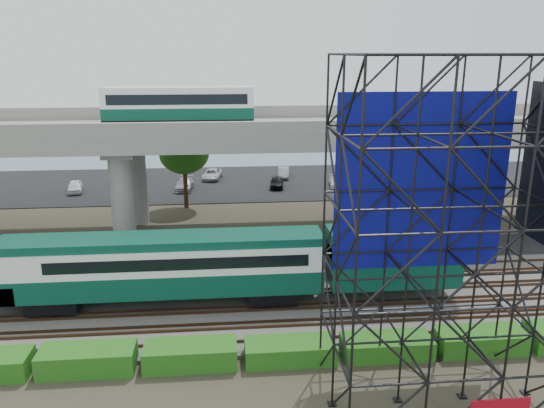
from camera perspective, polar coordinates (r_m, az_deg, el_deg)
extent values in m
plane|color=#474233|center=(31.72, -0.86, -12.36)|extent=(140.00, 140.00, 0.00)
cube|color=slate|center=(33.45, -1.12, -10.58)|extent=(90.00, 12.00, 0.20)
cube|color=black|center=(41.23, -1.99, -5.38)|extent=(90.00, 5.00, 0.08)
cube|color=black|center=(63.67, -3.22, 2.33)|extent=(90.00, 18.00, 0.08)
cube|color=slate|center=(85.20, -3.77, 5.80)|extent=(140.00, 40.00, 0.03)
cube|color=#472D1E|center=(29.22, -0.43, -14.40)|extent=(90.00, 0.08, 0.16)
cube|color=#472D1E|center=(30.47, -0.67, -13.03)|extent=(90.00, 0.08, 0.16)
cube|color=#472D1E|center=(30.96, -0.75, -12.53)|extent=(90.00, 0.08, 0.16)
cube|color=#472D1E|center=(32.23, -0.96, -11.31)|extent=(90.00, 0.08, 0.16)
cube|color=#472D1E|center=(32.72, -1.03, -10.86)|extent=(90.00, 0.08, 0.16)
cube|color=#472D1E|center=(34.01, -1.22, -9.77)|extent=(90.00, 0.08, 0.16)
cube|color=#472D1E|center=(34.51, -1.28, -9.37)|extent=(90.00, 0.08, 0.16)
cube|color=#472D1E|center=(35.82, -1.45, -8.38)|extent=(90.00, 0.08, 0.16)
cube|color=#472D1E|center=(36.33, -1.51, -8.02)|extent=(90.00, 0.08, 0.16)
cube|color=#472D1E|center=(37.65, -1.65, -7.13)|extent=(90.00, 0.08, 0.16)
cube|color=black|center=(34.63, -22.29, -9.59)|extent=(3.00, 2.20, 0.90)
cube|color=black|center=(33.18, -0.01, -9.44)|extent=(3.00, 2.20, 0.90)
cube|color=#094433|center=(32.81, -11.50, -7.89)|extent=(19.00, 3.00, 1.40)
cube|color=white|center=(32.25, -11.64, -5.53)|extent=(19.00, 3.00, 1.50)
cube|color=#094433|center=(31.91, -11.74, -3.86)|extent=(19.00, 2.60, 0.50)
cube|color=black|center=(32.13, -9.87, -5.42)|extent=(15.00, 3.06, 0.70)
cube|color=#094433|center=(35.24, -27.17, -7.97)|extent=(2.60, 3.00, 1.10)
cube|color=#094433|center=(33.79, 12.82, -5.41)|extent=(8.00, 3.00, 3.40)
cube|color=#9E9B93|center=(44.36, -2.51, 7.61)|extent=(80.00, 12.00, 1.20)
cube|color=#9E9B93|center=(38.51, -2.10, 8.06)|extent=(80.00, 0.50, 1.10)
cube|color=#9E9B93|center=(49.91, -2.86, 9.87)|extent=(80.00, 0.50, 1.10)
cylinder|color=#9E9B93|center=(42.57, -15.76, 0.32)|extent=(1.80, 1.80, 8.00)
cylinder|color=#9E9B93|center=(49.25, -14.36, 2.51)|extent=(1.80, 1.80, 8.00)
cube|color=#9E9B93|center=(45.15, -15.35, 6.05)|extent=(2.40, 9.00, 0.60)
cylinder|color=#9E9B93|center=(43.54, 11.06, 0.98)|extent=(1.80, 1.80, 8.00)
cylinder|color=#9E9B93|center=(50.09, 8.87, 3.05)|extent=(1.80, 1.80, 8.00)
cube|color=#9E9B93|center=(46.07, 10.11, 6.56)|extent=(2.40, 9.00, 0.60)
cylinder|color=#9E9B93|center=(57.17, 26.69, 3.13)|extent=(1.80, 1.80, 8.00)
cube|color=black|center=(44.32, -9.89, 8.62)|extent=(12.00, 2.50, 0.70)
cube|color=#094433|center=(44.23, -9.94, 9.65)|extent=(12.00, 2.50, 0.90)
cube|color=white|center=(44.13, -10.01, 11.07)|extent=(12.00, 2.50, 1.30)
cube|color=black|center=(44.12, -10.01, 11.13)|extent=(11.00, 2.56, 0.80)
cube|color=white|center=(44.07, -10.06, 12.10)|extent=(12.00, 2.40, 0.30)
cube|color=#0B0D7B|center=(25.26, 15.79, 2.19)|extent=(8.10, 0.08, 8.25)
cube|color=black|center=(26.46, 16.63, -19.36)|extent=(9.36, 6.36, 0.08)
cube|color=#1B5C15|center=(28.48, -19.22, -15.52)|extent=(4.60, 1.80, 1.20)
cube|color=#1B5C15|center=(27.71, -8.74, -15.74)|extent=(4.60, 1.80, 1.15)
cube|color=#1B5C15|center=(27.84, 1.98, -15.52)|extent=(4.60, 1.80, 1.03)
cube|color=#1B5C15|center=(28.84, 12.23, -14.73)|extent=(4.60, 1.80, 1.01)
cube|color=#1B5C15|center=(30.59, 21.47, -13.52)|extent=(4.60, 1.80, 1.12)
cylinder|color=#382314|center=(45.24, 15.83, -0.88)|extent=(0.44, 0.44, 4.80)
ellipsoid|color=#1B5C15|center=(44.45, 16.14, 3.07)|extent=(4.94, 4.94, 4.18)
cylinder|color=#382314|center=(53.50, -9.29, 2.10)|extent=(0.44, 0.44, 4.80)
ellipsoid|color=#1B5C15|center=(52.84, -9.44, 5.47)|extent=(4.94, 4.94, 4.18)
imported|color=black|center=(41.15, -13.64, -4.82)|extent=(5.32, 3.71, 1.35)
imported|color=white|center=(62.80, -20.43, 1.77)|extent=(2.20, 3.91, 1.26)
imported|color=#97999E|center=(66.28, -14.37, 3.01)|extent=(1.67, 4.03, 1.30)
imported|color=#98999F|center=(60.73, -9.37, 2.11)|extent=(2.09, 4.45, 1.26)
imported|color=#B9B9B9|center=(65.45, -6.43, 3.21)|extent=(2.63, 4.55, 1.19)
imported|color=black|center=(60.85, 0.51, 2.36)|extent=(1.96, 3.87, 1.26)
imported|color=gray|center=(65.84, 1.27, 3.40)|extent=(1.80, 3.91, 1.24)
imported|color=silver|center=(61.94, 6.93, 2.41)|extent=(2.02, 3.94, 1.09)
imported|color=#A4A6AB|center=(67.93, 10.46, 3.51)|extent=(2.33, 4.48, 1.20)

